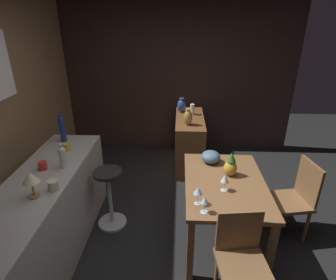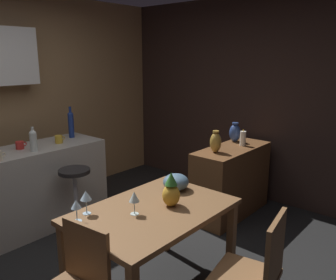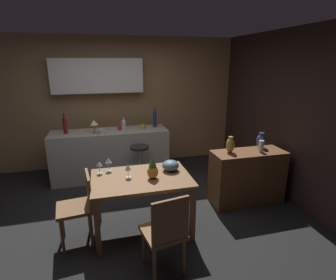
{
  "view_description": "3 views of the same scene",
  "coord_description": "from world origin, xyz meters",
  "px_view_note": "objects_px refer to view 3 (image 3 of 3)",
  "views": [
    {
      "loc": [
        -2.3,
        0.07,
        2.31
      ],
      "look_at": [
        0.6,
        0.2,
        0.99
      ],
      "focal_mm": 29.73,
      "sensor_mm": 36.0,
      "label": 1
    },
    {
      "loc": [
        -1.6,
        -2.07,
        1.86
      ],
      "look_at": [
        0.84,
        0.05,
        1.07
      ],
      "focal_mm": 37.06,
      "sensor_mm": 36.0,
      "label": 2
    },
    {
      "loc": [
        -0.29,
        -3.38,
        2.11
      ],
      "look_at": [
        0.65,
        0.25,
        0.99
      ],
      "focal_mm": 28.15,
      "sensor_mm": 36.0,
      "label": 3
    }
  ],
  "objects_px": {
    "bar_stool": "(140,165)",
    "wine_glass_right": "(99,164)",
    "chair_by_doorway": "(166,232)",
    "wine_glass_center": "(128,167)",
    "wine_glass_left": "(108,161)",
    "chair_near_window": "(80,205)",
    "wine_bottle_clear": "(124,125)",
    "wine_bottle_ruby": "(65,124)",
    "wine_bottle_cobalt": "(155,118)",
    "cup_mustard": "(143,127)",
    "vase_brass": "(230,145)",
    "sideboard_cabinet": "(247,177)",
    "vase_ceramic_blue": "(261,141)",
    "dining_table": "(142,184)",
    "pillar_candle_tall": "(261,146)",
    "pineapple_centerpiece": "(153,170)",
    "fruit_bowl": "(170,165)",
    "cup_cream": "(101,132)",
    "cup_red": "(120,127)",
    "counter_lamp": "(94,123)"
  },
  "relations": [
    {
      "from": "bar_stool",
      "to": "wine_glass_right",
      "type": "xyz_separation_m",
      "value": [
        -0.66,
        -1.01,
        0.47
      ]
    },
    {
      "from": "chair_by_doorway",
      "to": "wine_glass_center",
      "type": "distance_m",
      "value": 0.95
    },
    {
      "from": "wine_glass_left",
      "to": "wine_glass_center",
      "type": "height_order",
      "value": "wine_glass_left"
    },
    {
      "from": "chair_near_window",
      "to": "wine_bottle_clear",
      "type": "distance_m",
      "value": 1.89
    },
    {
      "from": "chair_near_window",
      "to": "wine_bottle_ruby",
      "type": "distance_m",
      "value": 1.93
    },
    {
      "from": "chair_by_doorway",
      "to": "wine_bottle_cobalt",
      "type": "bearing_deg",
      "value": 80.44
    },
    {
      "from": "cup_mustard",
      "to": "vase_brass",
      "type": "bearing_deg",
      "value": -52.25
    },
    {
      "from": "sideboard_cabinet",
      "to": "vase_ceramic_blue",
      "type": "bearing_deg",
      "value": 25.85
    },
    {
      "from": "chair_by_doorway",
      "to": "bar_stool",
      "type": "height_order",
      "value": "chair_by_doorway"
    },
    {
      "from": "dining_table",
      "to": "chair_by_doorway",
      "type": "distance_m",
      "value": 0.82
    },
    {
      "from": "wine_glass_right",
      "to": "cup_mustard",
      "type": "height_order",
      "value": "cup_mustard"
    },
    {
      "from": "cup_mustard",
      "to": "pillar_candle_tall",
      "type": "distance_m",
      "value": 2.12
    },
    {
      "from": "dining_table",
      "to": "wine_bottle_clear",
      "type": "distance_m",
      "value": 1.68
    },
    {
      "from": "wine_glass_center",
      "to": "pineapple_centerpiece",
      "type": "bearing_deg",
      "value": -19.64
    },
    {
      "from": "bar_stool",
      "to": "cup_mustard",
      "type": "bearing_deg",
      "value": 73.57
    },
    {
      "from": "chair_near_window",
      "to": "fruit_bowl",
      "type": "distance_m",
      "value": 1.2
    },
    {
      "from": "chair_near_window",
      "to": "wine_bottle_clear",
      "type": "height_order",
      "value": "wine_bottle_clear"
    },
    {
      "from": "chair_by_doorway",
      "to": "pillar_candle_tall",
      "type": "relative_size",
      "value": 4.58
    },
    {
      "from": "sideboard_cabinet",
      "to": "chair_near_window",
      "type": "distance_m",
      "value": 2.45
    },
    {
      "from": "chair_by_doorway",
      "to": "cup_cream",
      "type": "distance_m",
      "value": 2.47
    },
    {
      "from": "wine_bottle_clear",
      "to": "cup_cream",
      "type": "distance_m",
      "value": 0.41
    },
    {
      "from": "wine_bottle_cobalt",
      "to": "dining_table",
      "type": "bearing_deg",
      "value": -106.71
    },
    {
      "from": "wine_glass_left",
      "to": "cup_cream",
      "type": "relative_size",
      "value": 1.4
    },
    {
      "from": "wine_bottle_clear",
      "to": "pineapple_centerpiece",
      "type": "bearing_deg",
      "value": -83.9
    },
    {
      "from": "wine_bottle_ruby",
      "to": "cup_mustard",
      "type": "relative_size",
      "value": 3.08
    },
    {
      "from": "wine_bottle_cobalt",
      "to": "wine_bottle_clear",
      "type": "bearing_deg",
      "value": -158.59
    },
    {
      "from": "wine_bottle_clear",
      "to": "chair_by_doorway",
      "type": "bearing_deg",
      "value": -86.19
    },
    {
      "from": "dining_table",
      "to": "wine_glass_right",
      "type": "relative_size",
      "value": 7.58
    },
    {
      "from": "wine_glass_right",
      "to": "wine_bottle_cobalt",
      "type": "relative_size",
      "value": 0.43
    },
    {
      "from": "wine_glass_left",
      "to": "cup_red",
      "type": "distance_m",
      "value": 1.55
    },
    {
      "from": "wine_bottle_cobalt",
      "to": "vase_ceramic_blue",
      "type": "distance_m",
      "value": 1.99
    },
    {
      "from": "counter_lamp",
      "to": "chair_near_window",
      "type": "bearing_deg",
      "value": -96.2
    },
    {
      "from": "fruit_bowl",
      "to": "dining_table",
      "type": "bearing_deg",
      "value": -164.34
    },
    {
      "from": "sideboard_cabinet",
      "to": "vase_brass",
      "type": "distance_m",
      "value": 0.6
    },
    {
      "from": "wine_bottle_ruby",
      "to": "vase_brass",
      "type": "relative_size",
      "value": 1.51
    },
    {
      "from": "wine_bottle_cobalt",
      "to": "pillar_candle_tall",
      "type": "distance_m",
      "value": 2.05
    },
    {
      "from": "sideboard_cabinet",
      "to": "pineapple_centerpiece",
      "type": "distance_m",
      "value": 1.65
    },
    {
      "from": "cup_cream",
      "to": "wine_bottle_ruby",
      "type": "bearing_deg",
      "value": 161.17
    },
    {
      "from": "wine_glass_right",
      "to": "wine_glass_center",
      "type": "height_order",
      "value": "wine_glass_center"
    },
    {
      "from": "dining_table",
      "to": "cup_cream",
      "type": "relative_size",
      "value": 9.56
    },
    {
      "from": "bar_stool",
      "to": "fruit_bowl",
      "type": "distance_m",
      "value": 1.25
    },
    {
      "from": "bar_stool",
      "to": "vase_brass",
      "type": "height_order",
      "value": "vase_brass"
    },
    {
      "from": "wine_bottle_ruby",
      "to": "counter_lamp",
      "type": "relative_size",
      "value": 1.55
    },
    {
      "from": "wine_glass_center",
      "to": "wine_bottle_ruby",
      "type": "bearing_deg",
      "value": 117.16
    },
    {
      "from": "chair_near_window",
      "to": "wine_glass_center",
      "type": "xyz_separation_m",
      "value": [
        0.59,
        0.08,
        0.38
      ]
    },
    {
      "from": "sideboard_cabinet",
      "to": "wine_glass_right",
      "type": "height_order",
      "value": "wine_glass_right"
    },
    {
      "from": "wine_bottle_ruby",
      "to": "cup_cream",
      "type": "distance_m",
      "value": 0.64
    },
    {
      "from": "wine_glass_left",
      "to": "sideboard_cabinet",
      "type": "bearing_deg",
      "value": 0.39
    },
    {
      "from": "dining_table",
      "to": "cup_mustard",
      "type": "relative_size",
      "value": 10.13
    },
    {
      "from": "bar_stool",
      "to": "chair_near_window",
      "type": "bearing_deg",
      "value": -124.91
    }
  ]
}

